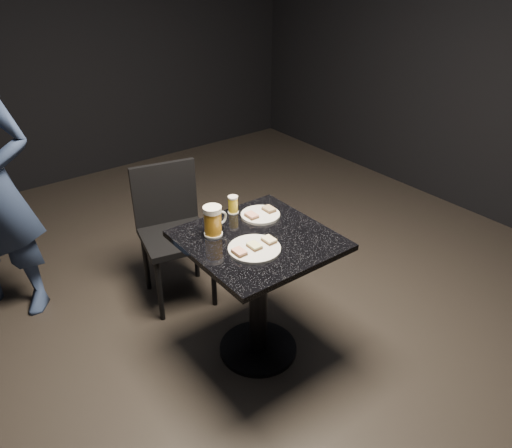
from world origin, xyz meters
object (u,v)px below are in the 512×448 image
object	(u,v)px
plate_small	(260,215)
table	(258,277)
beer_mug	(213,221)
chair	(172,226)
beer_tumbler	(233,205)
plate_large	(254,249)

from	to	relation	value
plate_small	table	xyz separation A→B (m)	(-0.15, -0.17, -0.25)
beer_mug	chair	size ratio (longest dim) A/B	0.18
beer_tumbler	chair	bearing A→B (deg)	106.30
beer_mug	plate_large	bearing A→B (deg)	-72.65
beer_mug	beer_tumbler	bearing A→B (deg)	32.00
table	chair	xyz separation A→B (m)	(-0.09, 0.77, -0.01)
table	beer_mug	xyz separation A→B (m)	(-0.16, 0.16, 0.32)
plate_large	chair	distance (m)	0.89
chair	beer_mug	bearing A→B (deg)	-96.98
table	beer_mug	size ratio (longest dim) A/B	4.75
plate_large	table	size ratio (longest dim) A/B	0.34
table	beer_mug	bearing A→B (deg)	134.69
plate_large	beer_tumbler	distance (m)	0.40
plate_small	beer_mug	world-z (taller)	beer_mug
beer_mug	table	bearing A→B (deg)	-45.31
plate_small	chair	xyz separation A→B (m)	(-0.23, 0.60, -0.26)
plate_small	beer_mug	size ratio (longest dim) A/B	1.34
plate_large	table	distance (m)	0.27
beer_tumbler	plate_small	bearing A→B (deg)	-52.71
plate_small	chair	bearing A→B (deg)	111.22
plate_small	beer_tumbler	size ratio (longest dim) A/B	2.15
table	beer_tumbler	xyz separation A→B (m)	(0.05, 0.29, 0.29)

